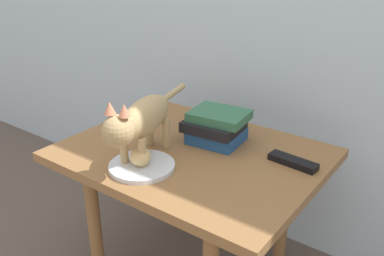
# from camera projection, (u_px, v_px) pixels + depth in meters

# --- Properties ---
(side_table) EXTENTS (0.80, 0.62, 0.51)m
(side_table) POSITION_uv_depth(u_px,v_px,m) (192.00, 169.00, 1.38)
(side_table) COLOR olive
(side_table) RESTS_ON ground
(plate) EXTENTS (0.19, 0.19, 0.01)m
(plate) POSITION_uv_depth(u_px,v_px,m) (142.00, 166.00, 1.24)
(plate) COLOR silver
(plate) RESTS_ON side_table
(bread_roll) EXTENTS (0.10, 0.10, 0.05)m
(bread_roll) POSITION_uv_depth(u_px,v_px,m) (140.00, 156.00, 1.23)
(bread_roll) COLOR #E0BC7A
(bread_roll) RESTS_ON plate
(cat) EXTENTS (0.16, 0.47, 0.23)m
(cat) POSITION_uv_depth(u_px,v_px,m) (141.00, 120.00, 1.24)
(cat) COLOR tan
(cat) RESTS_ON side_table
(book_stack) EXTENTS (0.21, 0.18, 0.11)m
(book_stack) POSITION_uv_depth(u_px,v_px,m) (216.00, 126.00, 1.40)
(book_stack) COLOR #1E4C8C
(book_stack) RESTS_ON side_table
(tv_remote) EXTENTS (0.15, 0.06, 0.02)m
(tv_remote) POSITION_uv_depth(u_px,v_px,m) (293.00, 162.00, 1.26)
(tv_remote) COLOR black
(tv_remote) RESTS_ON side_table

